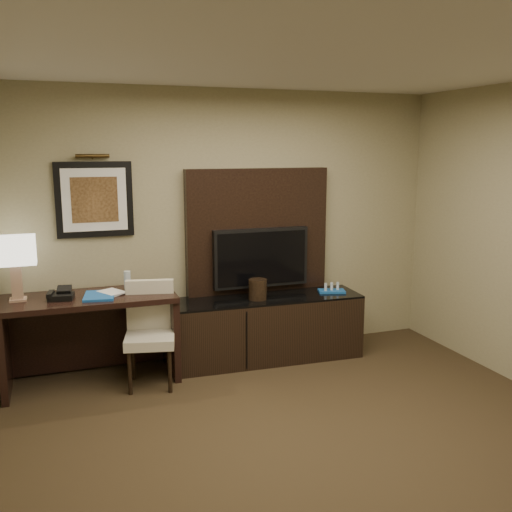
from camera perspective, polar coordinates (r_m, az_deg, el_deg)
name	(u,v)px	position (r m, az deg, el deg)	size (l,w,h in m)	color
floor	(340,477)	(4.06, 8.43, -21.05)	(4.50, 5.00, 0.01)	#2E2214
ceiling	(354,45)	(3.50, 9.74, 20.06)	(4.50, 5.00, 0.01)	silver
wall_back	(228,225)	(5.82, -2.84, 3.13)	(4.50, 0.01, 2.70)	gray
desk	(91,339)	(5.45, -16.15, -8.02)	(1.52, 0.65, 0.81)	black
credenza	(268,328)	(5.82, 1.21, -7.22)	(1.89, 0.52, 0.65)	black
tv_wall_panel	(257,232)	(5.87, 0.15, 2.41)	(1.50, 0.12, 1.30)	black
tv	(261,258)	(5.82, 0.48, -0.16)	(1.00, 0.08, 0.60)	black
artwork	(94,200)	(5.53, -15.86, 5.45)	(0.70, 0.04, 0.70)	black
picture_light	(92,156)	(5.47, -16.05, 9.59)	(0.04, 0.04, 0.30)	#3B2B13
desk_chair	(150,338)	(5.23, -10.55, -8.08)	(0.43, 0.50, 0.90)	beige
table_lamp	(16,269)	(5.33, -22.90, -1.21)	(0.35, 0.20, 0.56)	tan
desk_phone	(61,293)	(5.30, -18.92, -3.56)	(0.21, 0.19, 0.10)	black
blue_folder	(99,296)	(5.28, -15.39, -3.86)	(0.26, 0.35, 0.02)	#18509E
book	(103,283)	(5.29, -15.09, -2.58)	(0.18, 0.02, 0.24)	#AEA889
water_bottle	(127,281)	(5.42, -12.74, -2.45)	(0.06, 0.06, 0.19)	#ABB9C2
ice_bucket	(258,289)	(5.63, 0.17, -3.35)	(0.18, 0.18, 0.20)	black
minibar_tray	(332,287)	(5.97, 7.57, -3.13)	(0.27, 0.16, 0.10)	#18539E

